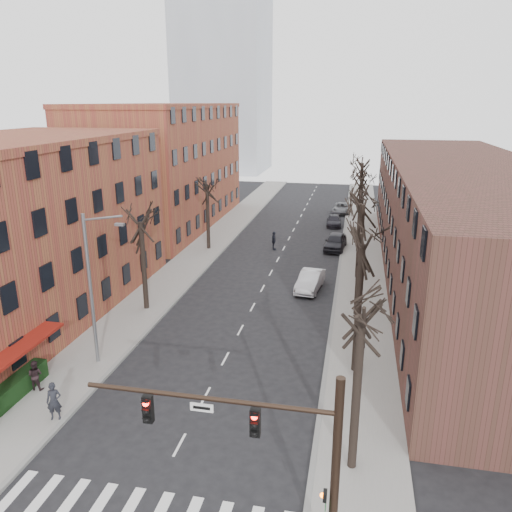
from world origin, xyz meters
The scene contains 25 objects.
sidewalk_left centered at (-8.00, 35.00, 0.07)m, with size 4.00×90.00×0.15m, color gray.
sidewalk_right centered at (8.00, 35.00, 0.07)m, with size 4.00×90.00×0.15m, color gray.
building_left_near centered at (-16.00, 15.00, 6.00)m, with size 12.00×26.00×12.00m, color brown.
building_left_far centered at (-16.00, 44.00, 7.00)m, with size 12.00×28.00×14.00m, color brown.
building_right centered at (16.00, 30.00, 5.00)m, with size 12.00×50.00×10.00m, color #4B2823.
office_tower centered at (-22.00, 95.00, 30.00)m, with size 18.00×18.00×60.00m, color #B2B7BF.
awning_left centered at (-9.40, 6.00, 0.00)m, with size 1.20×7.00×0.15m, color maroon.
hedge centered at (-9.50, 5.00, 0.65)m, with size 0.80×6.00×1.00m, color black.
tree_right_a centered at (7.60, 4.00, 0.00)m, with size 5.20×5.20×10.00m, color black, non-canonical shape.
tree_right_b centered at (7.60, 12.00, 0.00)m, with size 5.20×5.20×10.80m, color black, non-canonical shape.
tree_right_c centered at (7.60, 20.00, 0.00)m, with size 5.20×5.20×11.60m, color black, non-canonical shape.
tree_right_d centered at (7.60, 28.00, 0.00)m, with size 5.20×5.20×10.00m, color black, non-canonical shape.
tree_right_e centered at (7.60, 36.00, 0.00)m, with size 5.20×5.20×10.80m, color black, non-canonical shape.
tree_right_f centered at (7.60, 44.00, 0.00)m, with size 5.20×5.20×11.60m, color black, non-canonical shape.
tree_left_a centered at (-7.60, 18.00, 0.00)m, with size 5.20×5.20×9.50m, color black, non-canonical shape.
tree_left_b centered at (-7.60, 34.00, 0.00)m, with size 5.20×5.20×9.50m, color black, non-canonical shape.
signal_mast_arm centered at (5.45, -1.00, 4.40)m, with size 8.14×0.30×7.20m.
streetlight centered at (-7.03, 10.00, 5.01)m, with size 2.45×0.22×9.03m.
silver_sedan centered at (3.85, 24.50, 0.77)m, with size 1.64×4.70×1.55m, color silver.
parked_car_near centered at (5.30, 36.66, 0.84)m, with size 1.99×4.95×1.69m, color black.
parked_car_mid centered at (4.61, 47.08, 0.63)m, with size 1.76×4.33×1.26m, color black.
parked_car_far centered at (5.30, 54.73, 0.69)m, with size 2.30×4.99×1.39m, color slate.
pedestrian_a centered at (-6.40, 4.47, 1.11)m, with size 0.70×0.46×1.92m, color black.
pedestrian_b centered at (-8.90, 6.61, 0.98)m, with size 0.81×0.63×1.66m, color black.
pedestrian_crossing centered at (-0.95, 35.23, 0.97)m, with size 1.14×0.47×1.94m, color black.
Camera 1 is at (7.12, -13.79, 14.75)m, focal length 35.00 mm.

